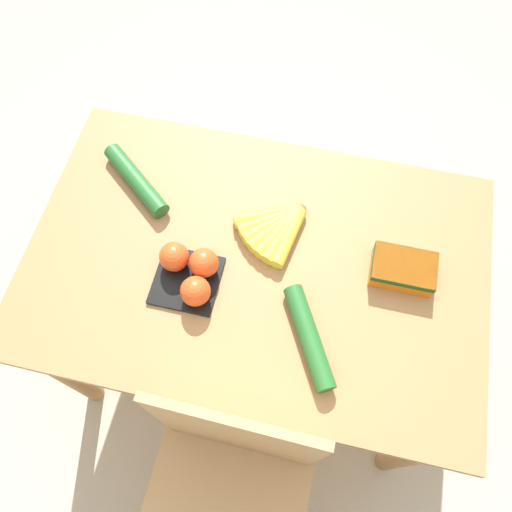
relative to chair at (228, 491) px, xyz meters
name	(u,v)px	position (x,y,z in m)	size (l,w,h in m)	color
ground_plane	(256,340)	(0.05, -0.55, -0.50)	(12.00, 12.00, 0.00)	#B7A88E
dining_table	(256,278)	(0.05, -0.55, 0.13)	(1.21, 0.79, 0.74)	#9E7044
chair	(228,491)	(0.00, 0.00, 0.00)	(0.43, 0.41, 0.95)	tan
banana_bunch	(277,227)	(0.02, -0.65, 0.26)	(0.19, 0.20, 0.04)	brown
tomato_pack	(190,272)	(0.20, -0.46, 0.28)	(0.17, 0.17, 0.09)	black
carrot_bag	(403,268)	(-0.32, -0.59, 0.28)	(0.16, 0.11, 0.06)	orange
cucumber_near	(136,180)	(0.43, -0.70, 0.27)	(0.23, 0.20, 0.05)	#236028
cucumber_far	(309,337)	(-0.12, -0.37, 0.27)	(0.17, 0.25, 0.05)	#236028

